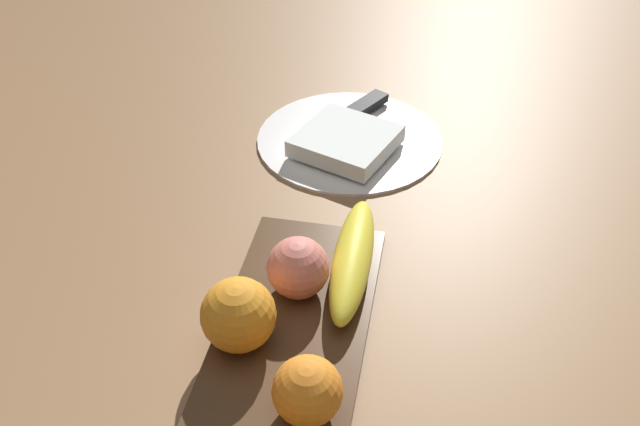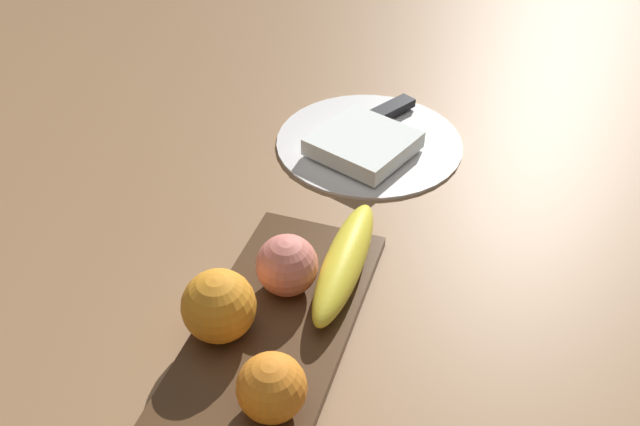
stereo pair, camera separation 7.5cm
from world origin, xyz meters
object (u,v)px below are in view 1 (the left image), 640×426
Objects in this scene: orange_near_banana at (310,391)px; peach at (298,268)px; orange_center at (238,315)px; dinner_plate at (349,138)px; banana at (353,258)px; knife at (356,112)px; fruit_tray at (275,393)px; folded_napkin at (346,141)px.

peach is (-0.14, -0.04, 0.00)m from orange_near_banana.
orange_near_banana is 0.85× the size of orange_center.
orange_center is (-0.07, -0.08, 0.01)m from orange_near_banana.
peach is at bearing -0.91° from dinner_plate.
knife is (-0.32, -0.04, -0.02)m from banana.
orange_center is (0.11, -0.09, 0.02)m from banana.
folded_napkin is at bearing 180.00° from fruit_tray.
orange_center is at bearing -7.31° from folded_napkin.
dinner_plate is at bearing 8.32° from banana.
peach reaches higher than orange_near_banana.
orange_center is 0.44m from knife.
orange_center reaches higher than fruit_tray.
orange_center is at bearing -6.70° from dinner_plate.
peach reaches higher than fruit_tray.
knife is at bearing 173.99° from orange_center.
peach is at bearing 152.08° from orange_center.
orange_center is 1.11× the size of peach.
banana is 0.18m from orange_near_banana.
dinner_plate is 2.15× the size of folded_napkin.
orange_near_banana is (0.02, 0.04, 0.04)m from fruit_tray.
orange_center is at bearing -27.92° from peach.
orange_center is at bearing -129.36° from orange_near_banana.
knife is at bearing -175.99° from orange_near_banana.
orange_center reaches higher than banana.
dinner_plate is at bearing -180.00° from fruit_tray.
dinner_plate is (-0.44, -0.04, -0.04)m from orange_near_banana.
peach is 0.38× the size of knife.
banana is at bearing 9.53° from dinner_plate.
dinner_plate is 1.51× the size of knife.
fruit_tray reaches higher than dinner_plate.
orange_near_banana is 0.51× the size of folded_napkin.
banana is (-0.16, 0.04, 0.03)m from fruit_tray.
peach is at bearing 28.73° from knife.
orange_center is 0.28× the size of dinner_plate.
orange_near_banana is 0.95× the size of peach.
orange_center is at bearing 23.67° from knife.
orange_center reaches higher than orange_near_banana.
peach is at bearing 124.86° from banana.
folded_napkin is (-0.41, -0.04, -0.02)m from orange_near_banana.
banana is at bearing 10.78° from folded_napkin.
orange_center is (-0.05, -0.04, 0.04)m from fruit_tray.
orange_near_banana is 0.24× the size of dinner_plate.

